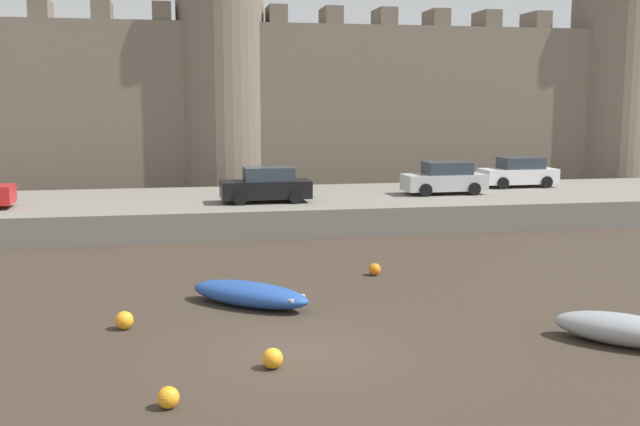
% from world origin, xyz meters
% --- Properties ---
extents(ground_plane, '(160.00, 160.00, 0.00)m').
position_xyz_m(ground_plane, '(0.00, 0.00, 0.00)').
color(ground_plane, '#382D23').
extents(quay_road, '(64.46, 10.00, 1.23)m').
position_xyz_m(quay_road, '(0.00, 19.53, 0.62)').
color(quay_road, slate).
rests_on(quay_road, ground).
extents(castle, '(58.41, 5.95, 17.51)m').
position_xyz_m(castle, '(-0.00, 30.43, 6.28)').
color(castle, '#706354').
rests_on(castle, ground).
extents(rowboat_midflat_right, '(3.77, 3.43, 0.69)m').
position_xyz_m(rowboat_midflat_right, '(-0.88, 4.28, 0.36)').
color(rowboat_midflat_right, '#234793').
rests_on(rowboat_midflat_right, ground).
extents(rowboat_foreground_centre, '(3.21, 3.13, 0.74)m').
position_xyz_m(rowboat_foreground_centre, '(7.60, -0.88, 0.39)').
color(rowboat_foreground_centre, gray).
rests_on(rowboat_foreground_centre, ground).
extents(mooring_buoy_off_centre, '(0.47, 0.47, 0.47)m').
position_xyz_m(mooring_buoy_off_centre, '(-4.27, 2.67, 0.24)').
color(mooring_buoy_off_centre, orange).
rests_on(mooring_buoy_off_centre, ground).
extents(mooring_buoy_near_channel, '(0.46, 0.46, 0.46)m').
position_xyz_m(mooring_buoy_near_channel, '(-0.89, -0.91, 0.23)').
color(mooring_buoy_near_channel, orange).
rests_on(mooring_buoy_near_channel, ground).
extents(mooring_buoy_near_shore, '(0.41, 0.41, 0.41)m').
position_xyz_m(mooring_buoy_near_shore, '(3.64, 7.34, 0.21)').
color(mooring_buoy_near_shore, orange).
rests_on(mooring_buoy_near_shore, ground).
extents(mooring_buoy_mid_mud, '(0.42, 0.42, 0.42)m').
position_xyz_m(mooring_buoy_mid_mud, '(-3.11, -2.68, 0.21)').
color(mooring_buoy_mid_mud, orange).
rests_on(mooring_buoy_mid_mud, ground).
extents(car_quay_east, '(4.13, 1.94, 1.62)m').
position_xyz_m(car_quay_east, '(1.20, 17.52, 2.01)').
color(car_quay_east, black).
rests_on(car_quay_east, quay_road).
extents(car_quay_centre_west, '(4.13, 1.94, 1.62)m').
position_xyz_m(car_quay_centre_west, '(10.38, 18.97, 2.01)').
color(car_quay_centre_west, '#B2B5B7').
rests_on(car_quay_centre_west, quay_road).
extents(car_quay_west, '(4.13, 1.94, 1.62)m').
position_xyz_m(car_quay_west, '(15.46, 21.28, 2.01)').
color(car_quay_west, silver).
rests_on(car_quay_west, quay_road).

